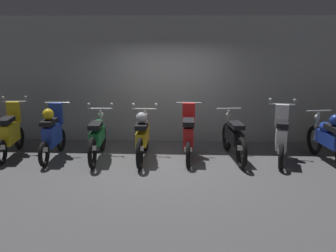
% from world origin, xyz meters
% --- Properties ---
extents(ground_plane, '(80.00, 80.00, 0.00)m').
position_xyz_m(ground_plane, '(0.00, 0.00, 0.00)').
color(ground_plane, '#4C4C4F').
extents(back_wall, '(16.91, 0.30, 3.10)m').
position_xyz_m(back_wall, '(0.00, 1.95, 1.55)').
color(back_wall, gray).
rests_on(back_wall, ground).
extents(motorbike_slot_1, '(0.59, 1.68, 1.29)m').
position_xyz_m(motorbike_slot_1, '(-3.47, 0.42, 0.53)').
color(motorbike_slot_1, black).
rests_on(motorbike_slot_1, ground).
extents(motorbike_slot_2, '(0.56, 1.68, 1.18)m').
position_xyz_m(motorbike_slot_2, '(-2.48, 0.29, 0.57)').
color(motorbike_slot_2, black).
rests_on(motorbike_slot_2, ground).
extents(motorbike_slot_3, '(0.59, 1.95, 1.15)m').
position_xyz_m(motorbike_slot_3, '(-1.49, 0.30, 0.49)').
color(motorbike_slot_3, black).
rests_on(motorbike_slot_3, ground).
extents(motorbike_slot_4, '(0.59, 1.95, 1.15)m').
position_xyz_m(motorbike_slot_4, '(-0.50, 0.30, 0.53)').
color(motorbike_slot_4, black).
rests_on(motorbike_slot_4, ground).
extents(motorbike_slot_5, '(0.56, 1.68, 1.18)m').
position_xyz_m(motorbike_slot_5, '(0.50, 0.43, 0.52)').
color(motorbike_slot_5, black).
rests_on(motorbike_slot_5, ground).
extents(motorbike_slot_6, '(0.56, 1.94, 1.03)m').
position_xyz_m(motorbike_slot_6, '(1.48, 0.44, 0.49)').
color(motorbike_slot_6, black).
rests_on(motorbike_slot_6, ground).
extents(motorbike_slot_7, '(0.59, 1.67, 1.29)m').
position_xyz_m(motorbike_slot_7, '(2.48, 0.35, 0.53)').
color(motorbike_slot_7, black).
rests_on(motorbike_slot_7, ground).
extents(motorbike_slot_8, '(0.56, 1.94, 1.08)m').
position_xyz_m(motorbike_slot_8, '(3.46, 0.25, 0.53)').
color(motorbike_slot_8, black).
rests_on(motorbike_slot_8, ground).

